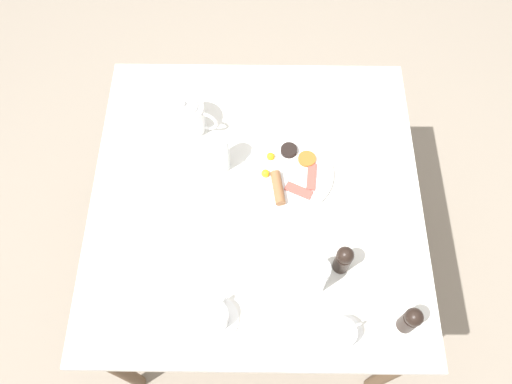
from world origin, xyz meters
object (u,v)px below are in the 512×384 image
object	(u,v)px
teacup_with_saucer_left	(214,317)
pepper_grinder	(411,320)
fork_by_plate	(190,249)
teacup_with_saucer_right	(341,334)
knife_by_plate	(289,102)
teapot_near	(185,116)
napkin_folded	(354,90)
salt_grinder	(343,259)
water_glass_short	(315,276)
breakfast_plate	(287,173)
water_glass_tall	(218,153)

from	to	relation	value
teacup_with_saucer_left	pepper_grinder	world-z (taller)	pepper_grinder
pepper_grinder	fork_by_plate	size ratio (longest dim) A/B	0.70
teacup_with_saucer_right	knife_by_plate	xyz separation A→B (m)	(0.12, -0.77, -0.03)
teapot_near	napkin_folded	size ratio (longest dim) A/B	1.49
napkin_folded	salt_grinder	bearing A→B (deg)	82.10
water_glass_short	teacup_with_saucer_left	bearing A→B (deg)	21.30
breakfast_plate	napkin_folded	xyz separation A→B (m)	(-0.23, -0.33, -0.01)
teacup_with_saucer_right	water_glass_tall	bearing A→B (deg)	-56.77
teacup_with_saucer_right	water_glass_short	bearing A→B (deg)	-65.98
teapot_near	water_glass_short	xyz separation A→B (m)	(-0.39, 0.52, 0.01)
teapot_near	teacup_with_saucer_right	world-z (taller)	teapot_near
napkin_folded	knife_by_plate	xyz separation A→B (m)	(0.22, 0.05, -0.00)
breakfast_plate	knife_by_plate	world-z (taller)	breakfast_plate
teapot_near	knife_by_plate	bearing A→B (deg)	-148.61
teacup_with_saucer_left	napkin_folded	world-z (taller)	teacup_with_saucer_left
teacup_with_saucer_left	water_glass_short	size ratio (longest dim) A/B	1.02
water_glass_tall	knife_by_plate	xyz separation A→B (m)	(-0.22, -0.25, -0.07)
teapot_near	napkin_folded	world-z (taller)	teapot_near
pepper_grinder	salt_grinder	size ratio (longest dim) A/B	1.00
teacup_with_saucer_right	teacup_with_saucer_left	bearing A→B (deg)	-7.09
teacup_with_saucer_left	napkin_folded	size ratio (longest dim) A/B	0.91
water_glass_tall	salt_grinder	distance (m)	0.49
breakfast_plate	salt_grinder	xyz separation A→B (m)	(-0.15, 0.30, 0.05)
water_glass_short	salt_grinder	distance (m)	0.09
teacup_with_saucer_right	pepper_grinder	xyz separation A→B (m)	(-0.18, -0.03, 0.03)
water_glass_short	teapot_near	bearing A→B (deg)	-53.41
pepper_grinder	salt_grinder	bearing A→B (deg)	-45.15
pepper_grinder	knife_by_plate	world-z (taller)	pepper_grinder
water_glass_tall	fork_by_plate	distance (m)	0.30
teapot_near	breakfast_plate	bearing A→B (deg)	165.80
teacup_with_saucer_right	pepper_grinder	bearing A→B (deg)	-169.74
breakfast_plate	salt_grinder	distance (m)	0.33
water_glass_short	napkin_folded	distance (m)	0.69
teacup_with_saucer_left	water_glass_short	bearing A→B (deg)	-158.70
teacup_with_saucer_left	fork_by_plate	distance (m)	0.22
breakfast_plate	pepper_grinder	distance (m)	0.55
water_glass_short	pepper_grinder	size ratio (longest dim) A/B	1.10
water_glass_tall	fork_by_plate	world-z (taller)	water_glass_tall
breakfast_plate	water_glass_short	xyz separation A→B (m)	(-0.07, 0.35, 0.05)
salt_grinder	fork_by_plate	xyz separation A→B (m)	(0.43, -0.04, -0.06)
water_glass_short	fork_by_plate	world-z (taller)	water_glass_short
teacup_with_saucer_left	fork_by_plate	size ratio (longest dim) A/B	0.79
knife_by_plate	teapot_near	bearing A→B (deg)	16.96
breakfast_plate	pepper_grinder	xyz separation A→B (m)	(-0.31, 0.46, 0.05)
salt_grinder	fork_by_plate	distance (m)	0.43
napkin_folded	fork_by_plate	bearing A→B (deg)	48.36
water_glass_tall	salt_grinder	world-z (taller)	water_glass_tall
teacup_with_saucer_right	water_glass_tall	distance (m)	0.63
fork_by_plate	teacup_with_saucer_left	bearing A→B (deg)	112.13
pepper_grinder	fork_by_plate	distance (m)	0.63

